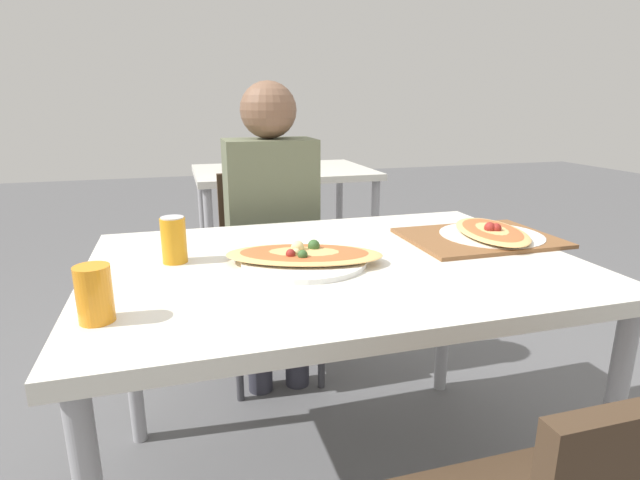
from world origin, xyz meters
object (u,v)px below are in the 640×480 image
drink_glass (94,294)px  person_seated (272,213)px  chair_far_seated (268,260)px  pizza_main (304,257)px  dining_table (336,283)px  pizza_second (491,233)px  soda_can (174,240)px

drink_glass → person_seated: bearing=60.4°
chair_far_seated → person_seated: bearing=90.0°
pizza_main → drink_glass: (-0.48, -0.24, 0.04)m
person_seated → chair_far_seated: bearing=-90.0°
dining_table → person_seated: (-0.05, 0.68, 0.06)m
dining_table → pizza_second: 0.55m
soda_can → pizza_second: size_ratio=0.31×
drink_glass → pizza_second: bearing=15.8°
chair_far_seated → drink_glass: chair_far_seated is taller
soda_can → pizza_main: bearing=-17.7°
person_seated → drink_glass: size_ratio=10.82×
drink_glass → dining_table: bearing=23.2°
dining_table → person_seated: size_ratio=1.05×
dining_table → pizza_second: size_ratio=3.27×
pizza_main → pizza_second: 0.63m
dining_table → chair_far_seated: size_ratio=1.50×
chair_far_seated → soda_can: size_ratio=6.95×
person_seated → drink_glass: bearing=60.4°
person_seated → pizza_second: person_seated is taller
chair_far_seated → person_seated: (-0.00, -0.11, 0.23)m
dining_table → person_seated: bearing=94.2°
chair_far_seated → soda_can: 0.84m
pizza_main → person_seated: bearing=86.5°
pizza_main → soda_can: soda_can is taller
drink_glass → pizza_main: bearing=26.4°
dining_table → chair_far_seated: (-0.05, 0.79, -0.17)m
chair_far_seated → person_seated: person_seated is taller
chair_far_seated → pizza_second: size_ratio=2.18×
dining_table → soda_can: 0.45m
drink_glass → pizza_second: drink_glass is taller
dining_table → soda_can: soda_can is taller
person_seated → soda_can: size_ratio=9.93×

